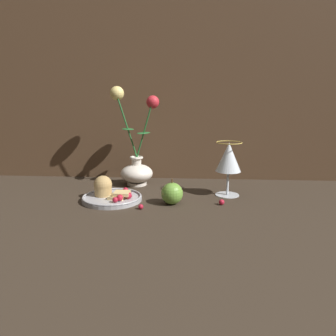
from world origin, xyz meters
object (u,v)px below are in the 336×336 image
at_px(vase, 136,159).
at_px(plate_with_pastries, 110,194).
at_px(wine_glass, 229,159).
at_px(apple_beside_vase, 172,193).

height_order(vase, plate_with_pastries, vase).
distance_m(plate_with_pastries, wine_glass, 0.39).
bearing_deg(apple_beside_vase, plate_with_pastries, 172.19).
relative_size(plate_with_pastries, wine_glass, 1.05).
height_order(vase, apple_beside_vase, vase).
bearing_deg(wine_glass, apple_beside_vase, -149.39).
bearing_deg(plate_with_pastries, vase, 74.58).
bearing_deg(wine_glass, vase, 160.61).
bearing_deg(vase, plate_with_pastries, -105.42).
bearing_deg(wine_glass, plate_with_pastries, -168.26).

